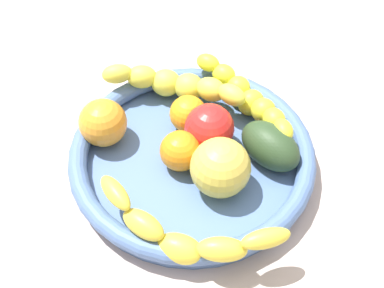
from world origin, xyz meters
The scene contains 11 objects.
kitchen_counter centered at (0.00, 0.00, 1.50)cm, with size 120.00×120.00×3.00cm, color #B5A39E.
fruit_bowl centered at (0.00, 0.00, 5.02)cm, with size 32.36×32.36×3.95cm.
banana_draped_left centered at (12.79, 4.10, 7.63)cm, with size 7.49×23.64×5.80cm.
banana_draped_right centered at (-9.31, -6.25, 7.79)cm, with size 7.53×21.59×5.19cm.
banana_arching_top centered at (-10.67, 4.18, 7.62)cm, with size 12.41×17.59×5.72cm.
orange_front centered at (1.38, -1.07, 7.17)cm, with size 5.33×5.33×5.33cm, color orange.
orange_mid_left centered at (-5.18, -2.68, 7.07)cm, with size 5.15×5.15×5.15cm, color orange.
orange_mid_right centered at (1.20, -12.30, 7.74)cm, with size 6.48×6.48×6.48cm, color orange.
avocado_dark centered at (-3.71, 9.39, 7.24)cm, with size 8.76×5.48×5.55cm, color #2A4125.
apple_yellow centered at (2.80, 4.88, 8.27)cm, with size 7.54×7.54×7.54cm, color #D9C14C.
tomato_red centered at (-3.14, 1.19, 7.81)cm, with size 6.62×6.62×6.62cm, color red.
Camera 1 is at (39.03, 15.88, 56.95)cm, focal length 47.25 mm.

